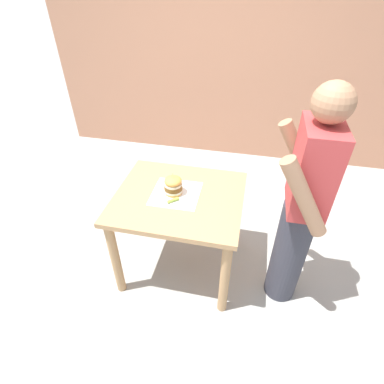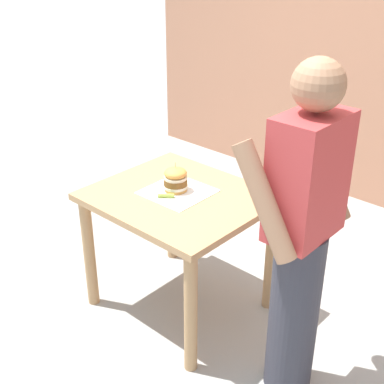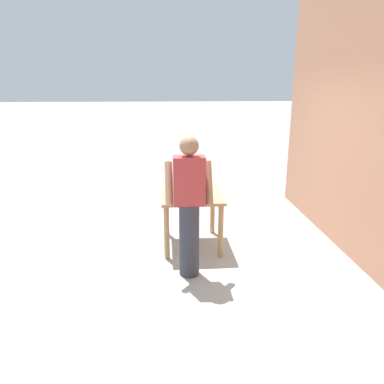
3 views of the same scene
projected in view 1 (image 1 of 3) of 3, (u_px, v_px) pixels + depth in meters
name	position (u px, v px, depth m)	size (l,w,h in m)	color
ground_plane	(181.00, 263.00, 2.69)	(80.00, 80.00, 0.00)	#9E9E99
patio_table	(179.00, 210.00, 2.30)	(0.83, 0.95, 0.77)	tan
serving_paper	(176.00, 194.00, 2.23)	(0.35, 0.35, 0.00)	white
sandwich	(173.00, 185.00, 2.20)	(0.14, 0.14, 0.18)	gold
pickle_spear	(173.00, 200.00, 2.15)	(0.02, 0.02, 0.09)	#8EA83D
diner_across_table	(302.00, 207.00, 1.93)	(0.55, 0.35, 1.69)	#33333D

